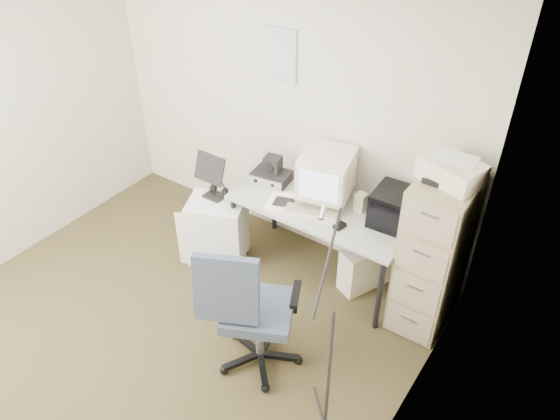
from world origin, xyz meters
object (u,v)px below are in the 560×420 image
Objects in this scene: office_chair at (258,308)px; side_cart at (218,230)px; filing_cabinet at (434,254)px; desk at (321,240)px.

side_cart is at bearing 117.56° from office_chair.
filing_cabinet reaches higher than desk.
office_chair is (0.13, -1.07, 0.17)m from desk.
desk is at bearing -178.19° from filing_cabinet.
filing_cabinet is 1.89m from side_cart.
desk is at bearing -3.10° from side_cart.
filing_cabinet is 0.87× the size of desk.
filing_cabinet is 1.21× the size of office_chair.
desk is 1.09m from office_chair.
filing_cabinet is 2.15× the size of side_cart.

